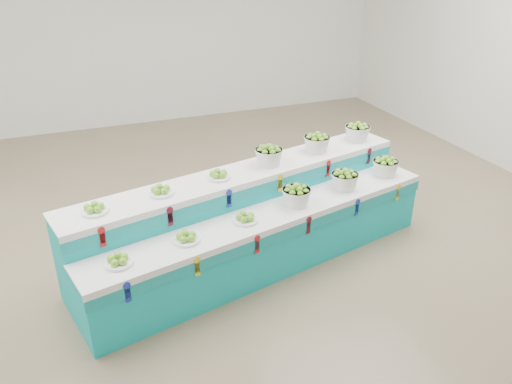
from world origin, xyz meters
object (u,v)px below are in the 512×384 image
at_px(basket_lower_left, 296,195).
at_px(plate_upper_mid, 161,190).
at_px(basket_upper_right, 357,132).
at_px(display_stand, 256,220).

xyz_separation_m(basket_lower_left, plate_upper_mid, (-1.45, 0.21, 0.23)).
bearing_deg(basket_upper_right, plate_upper_mid, -167.13).
bearing_deg(basket_lower_left, basket_upper_right, 33.25).
xyz_separation_m(plate_upper_mid, basket_upper_right, (2.72, 0.62, 0.07)).
height_order(display_stand, basket_upper_right, basket_upper_right).
distance_m(display_stand, basket_upper_right, 1.91).
distance_m(display_stand, plate_upper_mid, 1.18).
bearing_deg(basket_lower_left, plate_upper_mid, 171.80).
bearing_deg(display_stand, basket_upper_right, 8.42).
relative_size(plate_upper_mid, basket_upper_right, 0.82).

